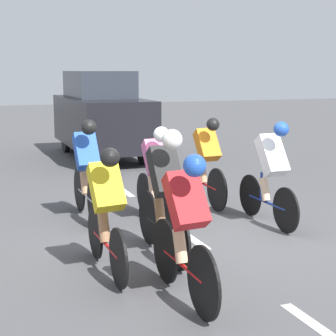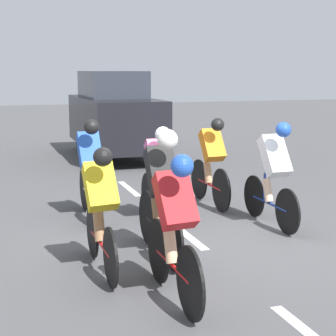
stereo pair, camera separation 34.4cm
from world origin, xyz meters
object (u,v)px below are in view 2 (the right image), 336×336
Objects in this scene: cyclist_orange at (211,161)px; cyclist_white at (273,171)px; support_car at (114,115)px; cyclist_red at (175,225)px; cyclist_blue at (90,167)px; cyclist_pink at (158,172)px; cyclist_yellow at (101,207)px; cyclist_black at (161,190)px.

cyclist_white reaches higher than cyclist_orange.
support_car is at bearing -86.54° from cyclist_orange.
cyclist_red reaches higher than cyclist_orange.
cyclist_white is at bearing 152.93° from cyclist_blue.
cyclist_red is at bearing 75.87° from cyclist_pink.
cyclist_yellow is 0.95× the size of cyclist_black.
cyclist_blue reaches higher than cyclist_white.
support_car is at bearing -106.20° from cyclist_blue.
cyclist_blue is at bearing 73.80° from support_car.
support_car is (-0.79, -6.41, 0.33)m from cyclist_pink.
cyclist_black is at bearing -101.89° from cyclist_red.
cyclist_black is (-0.79, -0.29, 0.08)m from cyclist_yellow.
cyclist_yellow is at bearing 19.98° from cyclist_black.
cyclist_pink is (-1.22, -1.81, 0.01)m from cyclist_yellow.
cyclist_orange is at bearing 93.46° from support_car.
cyclist_yellow is 1.00× the size of cyclist_pink.
cyclist_white is (-2.42, 1.24, 0.01)m from cyclist_blue.
support_car reaches higher than cyclist_pink.
cyclist_white is (-2.73, -1.11, 0.05)m from cyclist_yellow.
cyclist_yellow is at bearing 76.23° from support_car.
cyclist_red is at bearing 93.53° from cyclist_blue.
cyclist_pink is at bearing 32.17° from cyclist_orange.
cyclist_black is at bearing 54.90° from cyclist_orange.
cyclist_orange is at bearing -133.07° from cyclist_yellow.
cyclist_pink is at bearing -24.97° from cyclist_white.
cyclist_red reaches higher than cyclist_pink.
cyclist_blue is 1.01× the size of cyclist_orange.
cyclist_red is 1.01× the size of cyclist_pink.
cyclist_white is (-0.37, 1.42, 0.04)m from cyclist_orange.
cyclist_blue is 6.13m from support_car.
cyclist_black is 0.41× the size of support_car.
cyclist_orange is (-2.05, -0.18, -0.03)m from cyclist_blue.
cyclist_blue is 1.02× the size of cyclist_white.
cyclist_blue is 2.72m from cyclist_white.
cyclist_blue reaches higher than cyclist_red.
cyclist_pink is 6.47m from support_car.
cyclist_white is at bearing 95.73° from support_car.
cyclist_red is 3.98m from cyclist_orange.
cyclist_yellow is 8.47m from support_car.
cyclist_pink reaches higher than cyclist_yellow.
cyclist_pink is 1.00× the size of cyclist_white.
cyclist_yellow is 0.39× the size of support_car.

